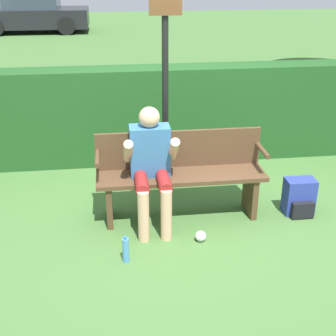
# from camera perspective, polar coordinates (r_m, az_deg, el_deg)

# --- Properties ---
(ground_plane) EXTENTS (40.00, 40.00, 0.00)m
(ground_plane) POSITION_cam_1_polar(r_m,az_deg,el_deg) (5.04, 1.56, -5.86)
(ground_plane) COLOR #426B33
(hedge_back) EXTENTS (12.00, 0.42, 1.25)m
(hedge_back) POSITION_cam_1_polar(r_m,az_deg,el_deg) (6.22, -0.56, 6.55)
(hedge_back) COLOR #1E4C1E
(hedge_back) RESTS_ON ground
(park_bench) EXTENTS (1.74, 0.42, 0.90)m
(park_bench) POSITION_cam_1_polar(r_m,az_deg,el_deg) (4.86, 1.52, -0.57)
(park_bench) COLOR #513823
(park_bench) RESTS_ON ground
(person_seated) EXTENTS (0.53, 0.62, 1.21)m
(person_seated) POSITION_cam_1_polar(r_m,az_deg,el_deg) (4.63, -2.08, 0.78)
(person_seated) COLOR #336699
(person_seated) RESTS_ON ground
(backpack) EXTENTS (0.31, 0.27, 0.39)m
(backpack) POSITION_cam_1_polar(r_m,az_deg,el_deg) (5.20, 15.72, -3.47)
(backpack) COLOR #283893
(backpack) RESTS_ON ground
(water_bottle) EXTENTS (0.06, 0.06, 0.26)m
(water_bottle) POSITION_cam_1_polar(r_m,az_deg,el_deg) (4.30, -5.17, -9.89)
(water_bottle) COLOR #4C8CCC
(water_bottle) RESTS_ON ground
(signpost) EXTENTS (0.33, 0.09, 2.27)m
(signpost) POSITION_cam_1_polar(r_m,az_deg,el_deg) (5.06, -0.34, 9.86)
(signpost) COLOR black
(signpost) RESTS_ON ground
(parked_car) EXTENTS (3.88, 1.80, 1.24)m
(parked_car) POSITION_cam_1_polar(r_m,az_deg,el_deg) (18.19, -16.11, 17.50)
(parked_car) COLOR black
(parked_car) RESTS_ON ground
(litter_crumple) EXTENTS (0.11, 0.11, 0.11)m
(litter_crumple) POSITION_cam_1_polar(r_m,az_deg,el_deg) (4.61, 4.00, -8.29)
(litter_crumple) COLOR silver
(litter_crumple) RESTS_ON ground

